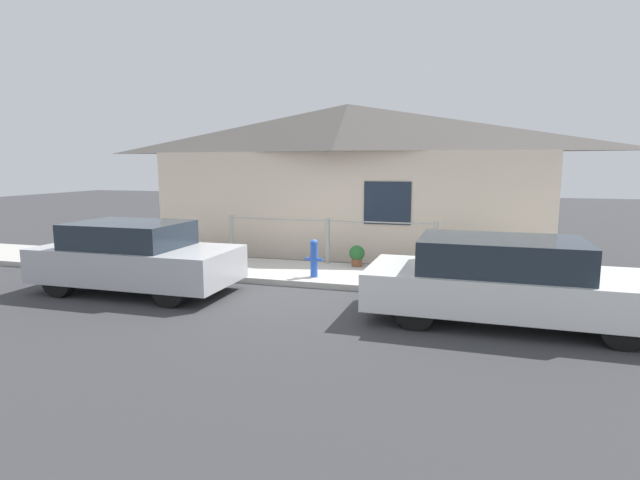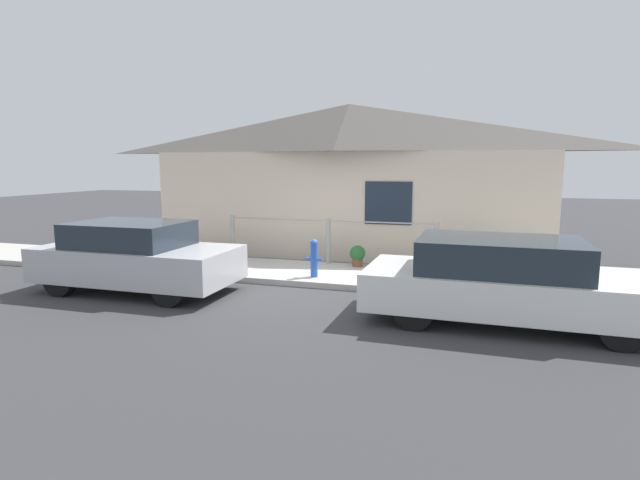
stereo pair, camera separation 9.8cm
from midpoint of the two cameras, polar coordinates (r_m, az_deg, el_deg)
The scene contains 10 objects.
ground_plane at distance 9.71m, azimuth -1.82°, elevation -5.44°, with size 60.00×60.00×0.00m, color #38383A.
sidewalk at distance 10.63m, azimuth -0.07°, elevation -3.86°, with size 24.00×2.03×0.12m.
house at distance 12.96m, azimuth 3.44°, elevation 11.76°, with size 10.21×2.23×3.88m.
fence at distance 11.33m, azimuth 1.20°, elevation 0.17°, with size 4.90×0.10×1.03m.
car_left at distance 9.90m, azimuth -20.01°, elevation -1.79°, with size 3.69×1.70×1.30m.
car_right at distance 7.98m, azimuth 20.92°, elevation -4.40°, with size 4.30×1.85×1.27m.
fire_hydrant at distance 10.00m, azimuth -0.40°, elevation -1.99°, with size 0.34×0.15×0.76m.
potted_plant_near_hydrant at distance 11.08m, azimuth 4.56°, elevation -1.71°, with size 0.35×0.35×0.47m.
potted_plant_by_fence at distance 12.14m, azimuth -13.49°, elevation -1.19°, with size 0.33×0.33×0.44m.
potted_plant_corner at distance 10.81m, azimuth 16.51°, elevation -2.19°, with size 0.40×0.40×0.50m.
Camera 2 is at (3.08, -8.90, 2.36)m, focal length 28.00 mm.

